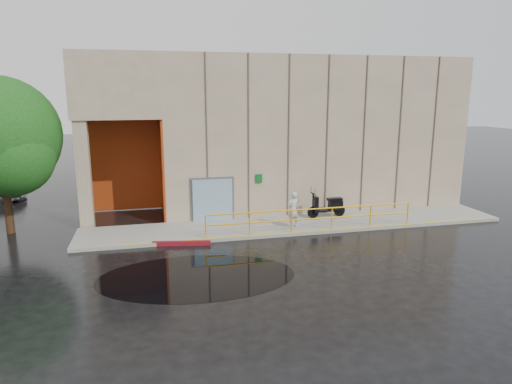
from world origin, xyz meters
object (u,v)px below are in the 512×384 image
red_curb (182,243)px  scooter (327,200)px  person (293,210)px  tree_near (3,140)px

red_curb → scooter: bearing=17.1°
person → red_curb: (-5.15, -0.99, -0.89)m
tree_near → red_curb: bearing=-25.2°
person → scooter: size_ratio=0.84×
scooter → red_curb: (-7.33, -2.26, -0.93)m
person → red_curb: person is taller
tree_near → person: bearing=-11.0°
red_curb → tree_near: tree_near is taller
red_curb → tree_near: (-7.24, 3.40, 4.10)m
person → tree_near: size_ratio=0.24×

